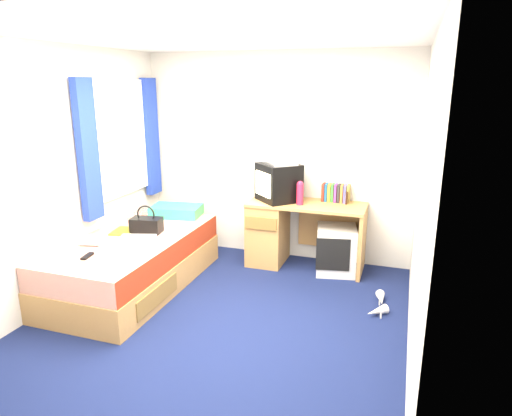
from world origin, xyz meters
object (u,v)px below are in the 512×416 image
(vcr, at_px, (279,160))
(colour_swatch_fan, at_px, (103,251))
(desk, at_px, (283,230))
(handbag, at_px, (146,225))
(bed, at_px, (134,262))
(crt_tv, at_px, (278,182))
(water_bottle, at_px, (90,242))
(storage_cube, at_px, (336,250))
(white_heels, at_px, (379,305))
(towel, at_px, (136,244))
(pink_water_bottle, at_px, (300,194))
(pillow, at_px, (176,211))
(remote_control, at_px, (87,256))
(aerosol_can, at_px, (293,193))
(magazine, at_px, (123,231))
(picture_frame, at_px, (347,197))

(vcr, relative_size, colour_swatch_fan, 1.81)
(desk, relative_size, handbag, 3.88)
(bed, height_order, crt_tv, crt_tv)
(bed, xyz_separation_m, water_bottle, (-0.24, -0.34, 0.31))
(desk, relative_size, crt_tv, 2.25)
(storage_cube, height_order, colour_swatch_fan, colour_swatch_fan)
(storage_cube, distance_m, white_heels, 0.94)
(storage_cube, distance_m, towel, 2.16)
(pink_water_bottle, height_order, handbag, pink_water_bottle)
(white_heels, bearing_deg, towel, -164.74)
(bed, height_order, pillow, pillow)
(crt_tv, xyz_separation_m, pink_water_bottle, (0.27, -0.10, -0.09))
(towel, bearing_deg, pillow, 99.11)
(remote_control, bearing_deg, crt_tv, 43.12)
(vcr, height_order, aerosol_can, vcr)
(pillow, height_order, crt_tv, crt_tv)
(aerosol_can, bearing_deg, handbag, -143.29)
(handbag, bearing_deg, bed, -116.53)
(desk, xyz_separation_m, aerosol_can, (0.10, 0.05, 0.44))
(colour_swatch_fan, bearing_deg, desk, 49.78)
(crt_tv, bearing_deg, water_bottle, -90.93)
(bed, relative_size, pillow, 3.54)
(pink_water_bottle, distance_m, water_bottle, 2.21)
(vcr, distance_m, handbag, 1.60)
(vcr, distance_m, magazine, 1.84)
(white_heels, bearing_deg, pink_water_bottle, 143.26)
(vcr, relative_size, magazine, 1.43)
(vcr, relative_size, towel, 1.22)
(crt_tv, distance_m, handbag, 1.52)
(pillow, bearing_deg, magazine, -109.42)
(desk, bearing_deg, colour_swatch_fan, -130.22)
(bed, relative_size, desk, 1.54)
(storage_cube, relative_size, aerosol_can, 2.76)
(aerosol_can, xyz_separation_m, handbag, (-1.31, -0.98, -0.22))
(pink_water_bottle, relative_size, remote_control, 1.47)
(crt_tv, bearing_deg, handbag, -97.16)
(vcr, relative_size, pink_water_bottle, 1.69)
(storage_cube, relative_size, handbag, 1.57)
(vcr, bearing_deg, desk, 46.52)
(water_bottle, height_order, colour_swatch_fan, water_bottle)
(picture_frame, relative_size, magazine, 0.50)
(magazine, height_order, remote_control, remote_control)
(handbag, bearing_deg, water_bottle, -128.45)
(storage_cube, relative_size, picture_frame, 3.75)
(picture_frame, height_order, magazine, picture_frame)
(pillow, relative_size, magazine, 2.02)
(bed, relative_size, handbag, 5.97)
(picture_frame, bearing_deg, vcr, -174.90)
(aerosol_can, distance_m, colour_swatch_fan, 2.14)
(pillow, relative_size, pink_water_bottle, 2.39)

